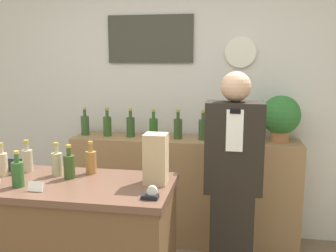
{
  "coord_description": "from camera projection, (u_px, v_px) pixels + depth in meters",
  "views": [
    {
      "loc": [
        0.6,
        -1.54,
        1.68
      ],
      "look_at": [
        0.14,
        1.12,
        1.21
      ],
      "focal_mm": 40.0,
      "sensor_mm": 36.0,
      "label": 1
    }
  ],
  "objects": [
    {
      "name": "shelf_bottle_4",
      "position": [
        178.0,
        128.0,
        3.36
      ],
      "size": [
        0.08,
        0.08,
        0.27
      ],
      "color": "#324B24",
      "rests_on": "back_shelf"
    },
    {
      "name": "shopkeeper",
      "position": [
        233.0,
        184.0,
        2.71
      ],
      "size": [
        0.41,
        0.26,
        1.61
      ],
      "color": "black",
      "rests_on": "ground_plane"
    },
    {
      "name": "shelf_bottle_7",
      "position": [
        254.0,
        130.0,
        3.26
      ],
      "size": [
        0.08,
        0.08,
        0.27
      ],
      "color": "#2D4F29",
      "rests_on": "back_shelf"
    },
    {
      "name": "counter_bottle_5",
      "position": [
        91.0,
        161.0,
        2.42
      ],
      "size": [
        0.07,
        0.07,
        0.21
      ],
      "color": "#A16C35",
      "rests_on": "display_counter"
    },
    {
      "name": "shelf_bottle_1",
      "position": [
        107.0,
        125.0,
        3.49
      ],
      "size": [
        0.08,
        0.08,
        0.27
      ],
      "color": "#305221",
      "rests_on": "back_shelf"
    },
    {
      "name": "counter_bottle_4",
      "position": [
        69.0,
        166.0,
        2.32
      ],
      "size": [
        0.07,
        0.07,
        0.21
      ],
      "color": "#31481D",
      "rests_on": "display_counter"
    },
    {
      "name": "gift_box",
      "position": [
        18.0,
        162.0,
        2.54
      ],
      "size": [
        0.13,
        0.14,
        0.08
      ],
      "color": "#2D2D33",
      "rests_on": "display_counter"
    },
    {
      "name": "counter_bottle_0",
      "position": [
        2.0,
        164.0,
        2.37
      ],
      "size": [
        0.07,
        0.07,
        0.21
      ],
      "color": "tan",
      "rests_on": "display_counter"
    },
    {
      "name": "potted_plant",
      "position": [
        281.0,
        116.0,
        3.21
      ],
      "size": [
        0.34,
        0.34,
        0.41
      ],
      "color": "#B27047",
      "rests_on": "back_shelf"
    },
    {
      "name": "shelf_bottle_2",
      "position": [
        131.0,
        126.0,
        3.46
      ],
      "size": [
        0.08,
        0.08,
        0.27
      ],
      "color": "#2E4D25",
      "rests_on": "back_shelf"
    },
    {
      "name": "shelf_bottle_5",
      "position": [
        203.0,
        129.0,
        3.32
      ],
      "size": [
        0.08,
        0.08,
        0.27
      ],
      "color": "#2F4C27",
      "rests_on": "back_shelf"
    },
    {
      "name": "tape_dispenser",
      "position": [
        151.0,
        195.0,
        1.99
      ],
      "size": [
        0.09,
        0.06,
        0.07
      ],
      "color": "black",
      "rests_on": "display_counter"
    },
    {
      "name": "counter_bottle_2",
      "position": [
        18.0,
        173.0,
        2.17
      ],
      "size": [
        0.07,
        0.07,
        0.21
      ],
      "color": "#295625",
      "rests_on": "display_counter"
    },
    {
      "name": "shelf_bottle_0",
      "position": [
        85.0,
        125.0,
        3.54
      ],
      "size": [
        0.08,
        0.08,
        0.27
      ],
      "color": "#314E29",
      "rests_on": "back_shelf"
    },
    {
      "name": "shelf_bottle_6",
      "position": [
        228.0,
        129.0,
        3.29
      ],
      "size": [
        0.08,
        0.08,
        0.27
      ],
      "color": "#28531D",
      "rests_on": "back_shelf"
    },
    {
      "name": "back_shelf",
      "position": [
        184.0,
        190.0,
        3.47
      ],
      "size": [
        2.06,
        0.38,
        0.98
      ],
      "color": "#9E754C",
      "rests_on": "ground_plane"
    },
    {
      "name": "back_wall",
      "position": [
        170.0,
        95.0,
        3.59
      ],
      "size": [
        5.2,
        0.09,
        2.7
      ],
      "color": "silver",
      "rests_on": "ground_plane"
    },
    {
      "name": "price_card_right",
      "position": [
        35.0,
        187.0,
        2.09
      ],
      "size": [
        0.09,
        0.02,
        0.06
      ],
      "color": "white",
      "rests_on": "display_counter"
    },
    {
      "name": "counter_bottle_3",
      "position": [
        57.0,
        163.0,
        2.38
      ],
      "size": [
        0.07,
        0.07,
        0.21
      ],
      "color": "tan",
      "rests_on": "display_counter"
    },
    {
      "name": "shelf_bottle_3",
      "position": [
        154.0,
        127.0,
        3.39
      ],
      "size": [
        0.08,
        0.08,
        0.27
      ],
      "color": "#29561C",
      "rests_on": "back_shelf"
    },
    {
      "name": "paper_bag",
      "position": [
        156.0,
        159.0,
        2.21
      ],
      "size": [
        0.13,
        0.13,
        0.3
      ],
      "color": "tan",
      "rests_on": "display_counter"
    },
    {
      "name": "counter_bottle_1",
      "position": [
        27.0,
        160.0,
        2.46
      ],
      "size": [
        0.07,
        0.07,
        0.21
      ],
      "color": "tan",
      "rests_on": "display_counter"
    }
  ]
}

